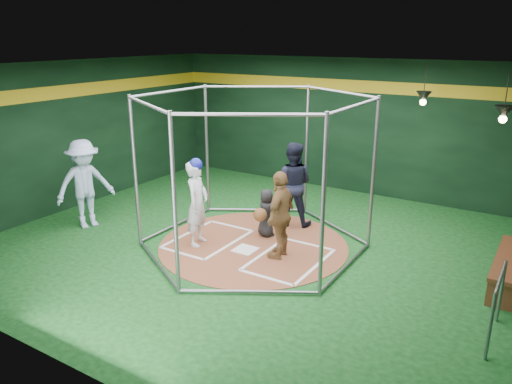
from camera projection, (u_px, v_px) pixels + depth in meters
The scene contains 14 objects.
room_shell at pixel (253, 161), 9.54m from camera, with size 10.10×9.10×3.53m.
clay_disc at pixel (253, 245), 10.06m from camera, with size 3.80×3.80×0.01m, color brown.
home_plate at pixel (245, 250), 9.82m from camera, with size 0.43×0.43×0.01m, color white.
batter_box_left at pixel (208, 239), 10.33m from camera, with size 1.17×1.77×0.01m.
batter_box_right at pixel (289, 260), 9.38m from camera, with size 1.17×1.77×0.01m.
batting_cage at pixel (253, 174), 9.61m from camera, with size 4.05×4.67×3.00m.
pendant_lamp_near at pixel (424, 97), 11.04m from camera, with size 0.34×0.34×0.90m.
pendant_lamp_far at pixel (504, 112), 8.84m from camera, with size 0.34×0.34×0.90m.
batter_figure at pixel (197, 202), 9.85m from camera, with size 0.55×0.71×1.78m.
visitor_leopard at pixel (281, 215), 9.30m from camera, with size 0.99×0.41×1.68m, color tan.
catcher_figure at pixel (266, 213), 10.35m from camera, with size 0.58×0.64×1.01m.
umpire at pixel (292, 184), 10.89m from camera, with size 0.90×0.70×1.86m, color black.
bystander_blue at pixel (85, 184), 10.78m from camera, with size 1.26×0.72×1.94m, color #ADC2E5.
steel_railing at pixel (498, 297), 6.78m from camera, with size 0.05×1.14×0.98m.
Camera 1 is at (4.93, -7.84, 4.07)m, focal length 35.00 mm.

